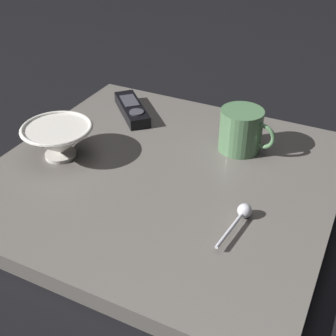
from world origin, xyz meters
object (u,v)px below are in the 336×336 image
at_px(cereal_bowl, 58,140).
at_px(tv_remote_near, 132,109).
at_px(coffee_mug, 241,130).
at_px(teaspoon, 242,214).

height_order(cereal_bowl, tv_remote_near, cereal_bowl).
bearing_deg(coffee_mug, cereal_bowl, -149.31).
distance_m(cereal_bowl, teaspoon, 0.40).
bearing_deg(tv_remote_near, coffee_mug, -7.58).
xyz_separation_m(cereal_bowl, coffee_mug, (0.32, 0.19, 0.01)).
bearing_deg(cereal_bowl, coffee_mug, 30.69).
height_order(cereal_bowl, coffee_mug, coffee_mug).
bearing_deg(coffee_mug, teaspoon, -70.30).
height_order(cereal_bowl, teaspoon, cereal_bowl).
bearing_deg(cereal_bowl, teaspoon, -3.71).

